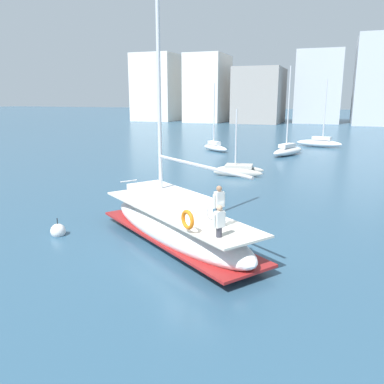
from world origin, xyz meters
TOP-DOWN VIEW (x-y plane):
  - ground_plane at (0.00, 0.00)m, footprint 400.00×400.00m
  - main_sailboat at (-1.37, 0.61)m, footprint 9.22×7.51m
  - moored_sloop_near at (0.02, 28.78)m, footprint 3.31×5.46m
  - moored_catamaran at (2.80, 37.56)m, footprint 5.68×2.29m
  - moored_cutter_left at (-2.35, 16.32)m, footprint 4.05×2.32m
  - moored_cutter_right at (-8.32, 29.59)m, footprint 4.03×3.48m
  - mooring_buoy at (-6.68, -0.31)m, footprint 0.67×0.67m
  - waterfront_buildings at (1.86, 85.13)m, footprint 87.72×20.20m

SIDE VIEW (x-z plane):
  - ground_plane at x=0.00m, z-range 0.00..0.00m
  - mooring_buoy at x=-6.68m, z-range -0.27..0.67m
  - moored_cutter_left at x=-2.35m, z-range -2.12..3.07m
  - moored_cutter_right at x=-8.32m, z-range -3.27..4.31m
  - moored_catamaran at x=2.80m, z-range -3.48..4.66m
  - moored_sloop_near at x=0.02m, z-range -3.97..5.18m
  - main_sailboat at x=-1.37m, z-range -4.89..6.68m
  - waterfront_buildings at x=1.86m, z-range -3.72..21.92m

